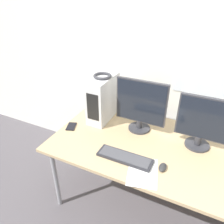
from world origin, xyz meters
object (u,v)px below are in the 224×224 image
at_px(monitor_main, 141,105).
at_px(mouse, 163,167).
at_px(headphones, 102,76).
at_px(monitor_right_near, 202,123).
at_px(pc_tower, 103,98).
at_px(keyboard, 125,157).
at_px(cell_phone, 71,126).

xyz_separation_m(monitor_main, mouse, (0.33, -0.41, -0.23)).
bearing_deg(headphones, monitor_right_near, -3.59).
height_order(pc_tower, keyboard, pc_tower).
bearing_deg(mouse, cell_phone, 170.06).
bearing_deg(pc_tower, mouse, -31.60).
bearing_deg(monitor_right_near, pc_tower, 176.46).
distance_m(pc_tower, mouse, 0.87).
bearing_deg(pc_tower, monitor_main, -5.00).
distance_m(monitor_right_near, cell_phone, 1.15).
height_order(monitor_right_near, cell_phone, monitor_right_near).
bearing_deg(pc_tower, headphones, 90.00).
bearing_deg(cell_phone, mouse, -30.36).
height_order(pc_tower, headphones, headphones).
distance_m(headphones, monitor_right_near, 0.94).
relative_size(monitor_right_near, mouse, 4.66).
xyz_separation_m(pc_tower, mouse, (0.72, -0.44, -0.20)).
distance_m(pc_tower, monitor_right_near, 0.91).
relative_size(monitor_main, cell_phone, 3.30).
bearing_deg(mouse, headphones, 148.36).
distance_m(monitor_main, keyboard, 0.49).
bearing_deg(headphones, keyboard, -47.16).
bearing_deg(keyboard, headphones, 132.84).
bearing_deg(monitor_right_near, headphones, 176.41).
relative_size(monitor_right_near, keyboard, 1.04).
distance_m(headphones, cell_phone, 0.56).
relative_size(headphones, monitor_right_near, 0.37).
distance_m(keyboard, mouse, 0.29).
distance_m(keyboard, cell_phone, 0.65).
xyz_separation_m(headphones, mouse, (0.72, -0.45, -0.43)).
distance_m(pc_tower, headphones, 0.23).
distance_m(monitor_right_near, mouse, 0.48).
distance_m(monitor_main, monitor_right_near, 0.52).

